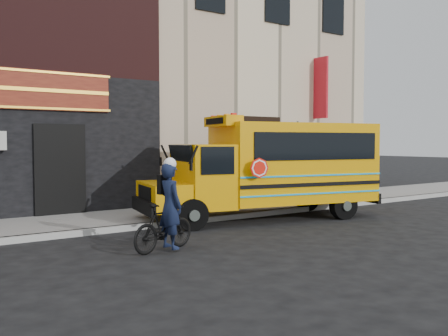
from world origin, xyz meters
name	(u,v)px	position (x,y,z in m)	size (l,w,h in m)	color
ground	(268,236)	(0.00, 0.00, 0.00)	(120.00, 120.00, 0.00)	black
curb	(208,219)	(0.00, 2.60, 0.07)	(40.00, 0.20, 0.15)	#9D9D97
sidewalk	(180,213)	(0.00, 4.10, 0.07)	(40.00, 3.00, 0.15)	slate
building	(99,44)	(-0.04, 10.45, 6.13)	(20.00, 10.70, 12.00)	beige
school_bus	(273,166)	(1.91, 2.05, 1.51)	(7.18, 3.45, 2.92)	black
sign_pole	(298,161)	(3.54, 2.77, 1.60)	(0.12, 0.24, 2.88)	#434B46
bicycle	(164,227)	(-2.73, 0.03, 0.48)	(0.45, 1.61, 0.97)	black
cyclist	(170,208)	(-2.61, -0.03, 0.87)	(0.64, 0.42, 1.74)	black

